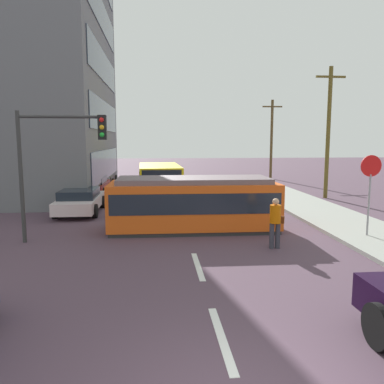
% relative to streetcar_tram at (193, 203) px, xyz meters
% --- Properties ---
extents(ground_plane, '(120.00, 120.00, 0.00)m').
position_rel_streetcar_tram_xyz_m(ground_plane, '(-0.31, -0.51, -1.08)').
color(ground_plane, '#503B4A').
extents(lane_stripe_1, '(0.16, 2.40, 0.01)m').
position_rel_streetcar_tram_xyz_m(lane_stripe_1, '(-0.31, -8.51, -1.07)').
color(lane_stripe_1, silver).
rests_on(lane_stripe_1, ground).
extents(lane_stripe_2, '(0.16, 2.40, 0.01)m').
position_rel_streetcar_tram_xyz_m(lane_stripe_2, '(-0.31, -4.51, -1.07)').
color(lane_stripe_2, silver).
rests_on(lane_stripe_2, ground).
extents(lane_stripe_3, '(0.16, 2.40, 0.01)m').
position_rel_streetcar_tram_xyz_m(lane_stripe_3, '(-0.31, 6.00, -1.07)').
color(lane_stripe_3, silver).
rests_on(lane_stripe_3, ground).
extents(lane_stripe_4, '(0.16, 2.40, 0.01)m').
position_rel_streetcar_tram_xyz_m(lane_stripe_4, '(-0.31, 12.00, -1.07)').
color(lane_stripe_4, silver).
rests_on(lane_stripe_4, ground).
extents(streetcar_tram, '(6.60, 2.62, 2.09)m').
position_rel_streetcar_tram_xyz_m(streetcar_tram, '(0.00, 0.00, 0.00)').
color(streetcar_tram, '#DD5316').
rests_on(streetcar_tram, ground).
extents(city_bus, '(2.73, 6.06, 1.95)m').
position_rel_streetcar_tram_xyz_m(city_bus, '(-1.26, 9.63, 0.04)').
color(city_bus, gold).
rests_on(city_bus, ground).
extents(pedestrian_crossing, '(0.51, 0.36, 1.67)m').
position_rel_streetcar_tram_xyz_m(pedestrian_crossing, '(2.41, -2.95, -0.14)').
color(pedestrian_crossing, '#33333D').
rests_on(pedestrian_crossing, ground).
extents(parked_sedan_mid, '(2.01, 4.46, 1.19)m').
position_rel_streetcar_tram_xyz_m(parked_sedan_mid, '(-5.17, 3.96, -0.46)').
color(parked_sedan_mid, silver).
rests_on(parked_sedan_mid, ground).
extents(parked_sedan_far, '(2.01, 4.47, 1.19)m').
position_rel_streetcar_tram_xyz_m(parked_sedan_far, '(-5.59, 10.17, -0.46)').
color(parked_sedan_far, '#A91F1A').
rests_on(parked_sedan_far, ground).
extents(parked_sedan_furthest, '(2.00, 4.49, 1.19)m').
position_rel_streetcar_tram_xyz_m(parked_sedan_furthest, '(-5.71, 15.92, -0.46)').
color(parked_sedan_furthest, black).
rests_on(parked_sedan_furthest, ground).
extents(stop_sign, '(0.76, 0.07, 2.88)m').
position_rel_streetcar_tram_xyz_m(stop_sign, '(6.10, -2.05, 1.11)').
color(stop_sign, gray).
rests_on(stop_sign, sidewalk_curb_right).
extents(traffic_light_mast, '(3.00, 0.33, 4.52)m').
position_rel_streetcar_tram_xyz_m(traffic_light_mast, '(-4.82, -1.41, 2.13)').
color(traffic_light_mast, '#333333').
rests_on(traffic_light_mast, ground).
extents(utility_pole_mid, '(1.80, 0.24, 7.85)m').
position_rel_streetcar_tram_xyz_m(utility_pole_mid, '(8.90, 7.61, 3.02)').
color(utility_pole_mid, brown).
rests_on(utility_pole_mid, ground).
extents(utility_pole_far, '(1.80, 0.24, 7.10)m').
position_rel_streetcar_tram_xyz_m(utility_pole_far, '(8.99, 19.44, 2.65)').
color(utility_pole_far, brown).
rests_on(utility_pole_far, ground).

